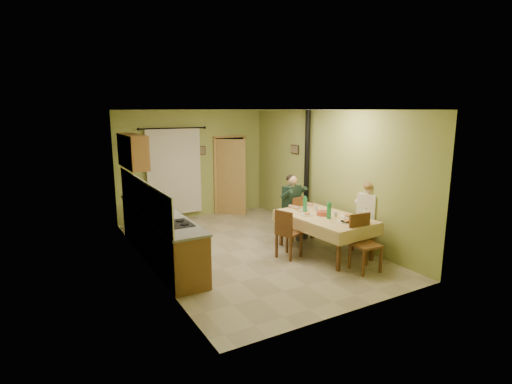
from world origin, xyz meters
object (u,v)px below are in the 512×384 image
man_far (293,200)px  man_right (369,209)px  chair_left (288,243)px  chair_near (365,255)px  dining_table (324,234)px  chair_far (293,226)px  chair_right (368,237)px  stove_flue (306,187)px

man_far → man_right: 1.65m
chair_left → man_right: bearing=53.5°
chair_near → man_far: man_far is taller
dining_table → chair_far: 1.06m
chair_near → chair_right: chair_right is taller
dining_table → chair_near: chair_near is taller
dining_table → chair_right: size_ratio=1.98×
chair_left → chair_right: bearing=53.8°
chair_right → stove_flue: stove_flue is taller
chair_left → man_far: (0.73, 0.93, 0.59)m
dining_table → man_far: man_far is taller
chair_left → stove_flue: bearing=114.6°
chair_right → chair_near: bearing=115.9°
dining_table → chair_left: 0.78m
chair_near → stove_flue: size_ratio=0.36×
chair_near → man_right: 1.21m
stove_flue → man_right: bearing=-85.6°
chair_near → stove_flue: (0.64, 2.60, 0.73)m
chair_left → man_far: size_ratio=0.68×
chair_left → man_right: (1.59, -0.49, 0.59)m
chair_far → chair_right: size_ratio=0.95×
chair_far → chair_left: chair_far is taller
chair_near → man_far: bearing=-82.5°
chair_far → chair_near: (0.07, -2.12, 0.00)m
dining_table → man_far: (-0.03, 1.07, 0.50)m
dining_table → chair_left: bearing=165.0°
dining_table → chair_near: (0.05, -1.06, -0.09)m
chair_left → man_far: man_far is taller
chair_far → chair_left: bearing=-142.6°
chair_far → man_far: bearing=90.0°
stove_flue → chair_left: bearing=-136.0°
man_far → chair_right: bearing=-72.2°
dining_table → chair_left: chair_left is taller
man_right → stove_flue: 1.89m
chair_left → man_far: bearing=122.2°
chair_far → stove_flue: (0.71, 0.48, 0.73)m
man_far → chair_far: bearing=-90.0°
stove_flue → chair_right: bearing=-85.2°
chair_left → stove_flue: stove_flue is taller
man_far → stove_flue: 0.86m
chair_right → man_right: bearing=90.0°
stove_flue → chair_far: bearing=-145.8°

